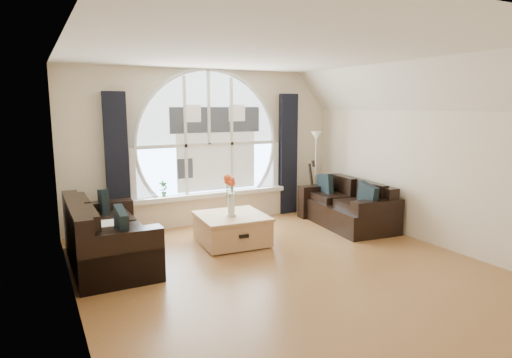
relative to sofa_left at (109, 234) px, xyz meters
The scene contains 21 objects.
ground 2.41m from the sofa_left, 33.72° to the right, with size 5.00×5.50×0.01m, color brown.
ceiling 3.31m from the sofa_left, 33.72° to the right, with size 5.00×5.50×0.01m, color silver.
wall_back 2.62m from the sofa_left, 35.88° to the left, with size 5.00×0.01×2.70m, color beige.
wall_front 4.62m from the sofa_left, 64.09° to the right, with size 5.00×0.01×2.70m, color beige.
wall_left 1.71m from the sofa_left, 111.61° to the right, with size 0.01×5.50×2.70m, color beige.
wall_right 4.76m from the sofa_left, 16.42° to the right, with size 0.01×5.50×2.70m, color beige.
attic_slope 4.80m from the sofa_left, 17.53° to the right, with size 0.92×5.50×0.72m, color silver.
arched_window 2.71m from the sofa_left, 35.31° to the left, with size 2.60×0.06×2.15m, color silver.
window_sill 2.39m from the sofa_left, 33.93° to the left, with size 2.90×0.22×0.08m, color white.
window_frame 2.70m from the sofa_left, 34.72° to the left, with size 2.76×0.08×2.15m, color white.
neighbor_house 2.77m from the sofa_left, 33.07° to the left, with size 1.70×0.02×1.50m, color silver.
curtain_left 1.56m from the sofa_left, 73.94° to the left, with size 0.35×0.12×2.30m, color black.
curtain_right 3.88m from the sofa_left, 20.12° to the left, with size 0.35×0.12×2.30m, color black.
sofa_left is the anchor object (origin of this frame).
sofa_right 3.99m from the sofa_left, ahead, with size 0.87×1.74×0.77m, color black.
coffee_chest 1.80m from the sofa_left, ahead, with size 0.99×0.99×0.49m, color tan.
throw_blanket 0.19m from the sofa_left, 103.45° to the right, with size 0.55×0.55×0.10m, color silver.
vase_flowers 1.82m from the sofa_left, ahead, with size 0.24×0.24×0.70m, color white.
floor_lamp 4.07m from the sofa_left, 13.00° to the left, with size 0.24×0.24×1.60m, color #B2B2B2.
guitar 4.00m from the sofa_left, 14.39° to the left, with size 0.36×0.24×1.06m, color brown.
potted_plant 1.76m from the sofa_left, 49.92° to the left, with size 0.14×0.10×0.27m, color #1E6023.
Camera 1 is at (-2.82, -4.52, 2.08)m, focal length 30.66 mm.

